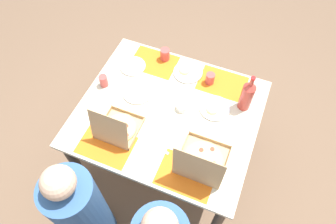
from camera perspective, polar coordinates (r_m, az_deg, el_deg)
ground_plane at (r=2.87m, az=0.00°, el=-8.26°), size 6.00×6.00×0.00m
dining_table at (r=2.30m, az=0.00°, el=-1.50°), size 1.27×1.10×0.76m
placemat_near_left at (r=2.40m, az=10.01°, el=5.28°), size 0.36×0.26×0.00m
placemat_near_right at (r=2.51m, az=-2.64°, el=9.21°), size 0.36×0.26×0.00m
placemat_far_left at (r=1.99m, az=3.35°, el=-11.59°), size 0.36×0.26×0.00m
placemat_far_right at (r=2.12m, az=-11.37°, el=-5.97°), size 0.36×0.26×0.00m
pizza_box_corner_right at (r=1.98m, az=6.27°, el=-9.08°), size 0.31×0.31×0.34m
pizza_box_center at (r=2.11m, az=-9.32°, el=-2.96°), size 0.27×0.27×0.30m
plate_far_right at (r=2.48m, az=-6.53°, el=8.41°), size 0.20×0.20×0.02m
plate_far_left at (r=2.24m, az=8.60°, el=0.65°), size 0.22×0.22×0.03m
plate_middle at (r=2.43m, az=3.64°, el=7.38°), size 0.23×0.23×0.03m
plate_near_right at (r=2.31m, az=-5.60°, el=3.74°), size 0.23×0.23×0.02m
soda_bottle at (r=2.20m, az=14.43°, el=3.02°), size 0.09×0.09×0.32m
cup_red at (r=2.49m, az=-0.56°, el=10.60°), size 0.07×0.07×0.10m
cup_clear_left at (r=2.37m, az=-11.84°, el=5.66°), size 0.06×0.06×0.09m
cup_clear_right at (r=2.36m, az=7.80°, el=6.16°), size 0.07×0.07×0.09m
condiment_bowl at (r=2.21m, az=2.62°, el=0.93°), size 0.08×0.08×0.05m
knife_by_near_right at (r=2.07m, az=-2.35°, el=-6.34°), size 0.21×0.06×0.00m
diner_right_seat at (r=2.23m, az=-15.51°, el=-17.35°), size 0.32×0.32×1.17m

